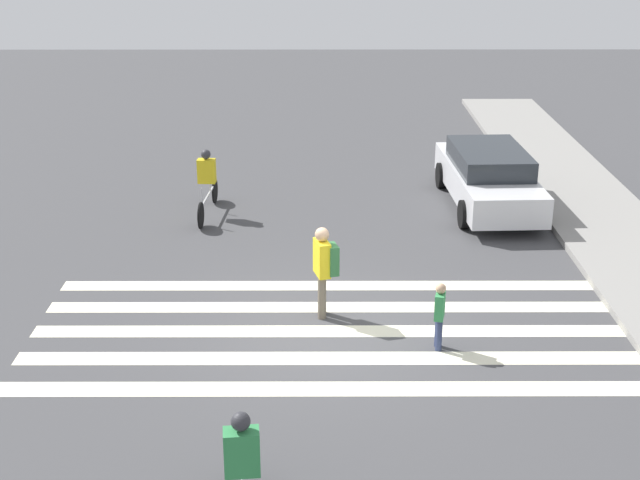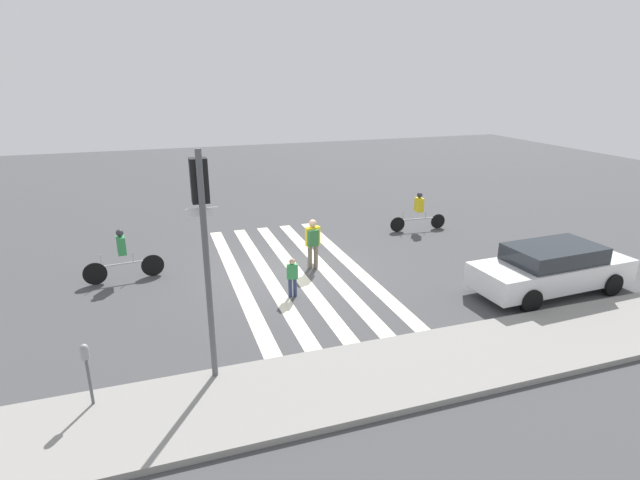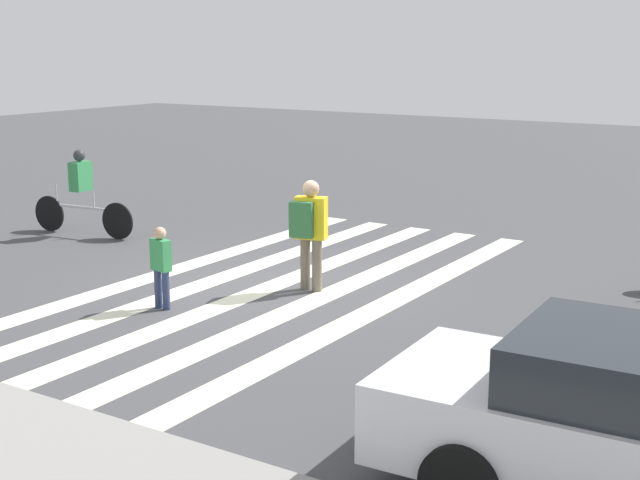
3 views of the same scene
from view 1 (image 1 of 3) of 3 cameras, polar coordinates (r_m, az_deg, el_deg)
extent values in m
plane|color=#444447|center=(15.17, 0.51, -5.87)|extent=(60.00, 60.00, 0.00)
cube|color=#F2EDCC|center=(16.89, 0.44, -2.93)|extent=(0.43, 10.00, 0.01)
cube|color=#F2EDCC|center=(16.02, 0.47, -4.32)|extent=(0.43, 10.00, 0.01)
cube|color=#F2EDCC|center=(15.17, 0.51, -5.85)|extent=(0.43, 10.00, 0.01)
cube|color=#F2EDCC|center=(14.33, 0.55, -7.58)|extent=(0.43, 10.00, 0.01)
cube|color=#F2EDCC|center=(13.50, 0.59, -9.51)|extent=(0.43, 10.00, 0.01)
cylinder|color=#6B6051|center=(15.65, 0.12, -3.40)|extent=(0.15, 0.15, 0.78)
cylinder|color=#6B6051|center=(15.46, 0.13, -3.72)|extent=(0.15, 0.15, 0.78)
cube|color=yellow|center=(15.27, 0.13, -1.16)|extent=(0.49, 0.32, 0.62)
sphere|color=tan|center=(15.12, 0.13, 0.35)|extent=(0.24, 0.24, 0.24)
cube|color=#2D6638|center=(15.23, 0.79, -1.23)|extent=(0.37, 0.24, 0.52)
cylinder|color=navy|center=(14.70, 7.55, -5.80)|extent=(0.10, 0.10, 0.55)
cylinder|color=navy|center=(14.58, 7.62, -6.05)|extent=(0.10, 0.10, 0.55)
cube|color=#338C4C|center=(14.42, 7.68, -4.19)|extent=(0.34, 0.21, 0.43)
sphere|color=tan|center=(14.30, 7.74, -3.09)|extent=(0.17, 0.17, 0.17)
cylinder|color=black|center=(11.31, -5.00, -14.27)|extent=(0.69, 0.11, 0.69)
cylinder|color=#B2B2B7|center=(10.67, -4.99, -14.41)|extent=(0.03, 0.03, 0.32)
cube|color=#338C4C|center=(10.18, -5.03, -13.37)|extent=(0.28, 0.42, 0.55)
sphere|color=#333338|center=(9.96, -5.10, -11.49)|extent=(0.22, 0.22, 0.22)
cylinder|color=black|center=(19.87, -7.64, 1.56)|extent=(0.60, 0.08, 0.60)
cylinder|color=black|center=(21.53, -6.75, 3.15)|extent=(0.60, 0.08, 0.60)
cube|color=#B2B2B7|center=(20.65, -7.20, 2.82)|extent=(1.52, 0.14, 0.04)
cylinder|color=#B2B2B7|center=(20.89, -7.06, 3.51)|extent=(0.03, 0.03, 0.32)
cylinder|color=#B2B2B7|center=(19.96, -7.57, 2.76)|extent=(0.03, 0.03, 0.40)
cube|color=yellow|center=(20.47, -7.27, 4.40)|extent=(0.27, 0.42, 0.55)
sphere|color=#333338|center=(20.36, -7.32, 5.47)|extent=(0.22, 0.22, 0.22)
cube|color=silver|center=(21.44, 10.70, 3.68)|extent=(4.85, 1.92, 0.68)
cube|color=#23282D|center=(21.28, 10.80, 5.16)|extent=(2.69, 1.69, 0.47)
cylinder|color=black|center=(20.38, 13.85, 1.68)|extent=(0.65, 0.23, 0.64)
cylinder|color=black|center=(19.97, 9.23, 1.64)|extent=(0.65, 0.23, 0.64)
cylinder|color=black|center=(23.09, 11.88, 4.13)|extent=(0.65, 0.23, 0.64)
cylinder|color=black|center=(22.74, 7.77, 4.12)|extent=(0.65, 0.23, 0.64)
camera|label=2|loc=(17.36, 57.69, 8.80)|focal=28.00mm
camera|label=3|loc=(23.89, 27.09, 10.94)|focal=50.00mm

